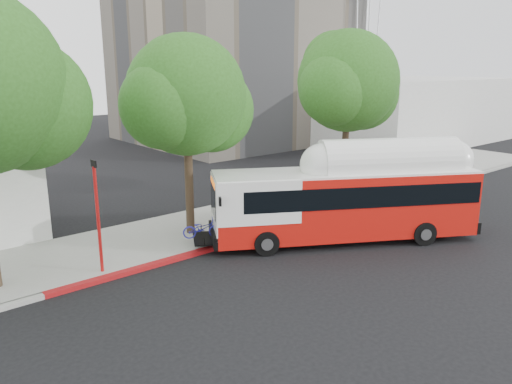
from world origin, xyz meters
TOP-DOWN VIEW (x-y plane):
  - ground at (0.00, 0.00)m, footprint 120.00×120.00m
  - sidewalk at (0.00, 6.50)m, footprint 60.00×5.00m
  - curb_strip at (0.00, 3.90)m, footprint 60.00×0.30m
  - red_curb_segment at (-3.00, 3.90)m, footprint 10.00×0.32m
  - street_tree_mid at (-0.59, 6.06)m, footprint 5.75×5.00m
  - street_tree_right at (9.44, 5.86)m, footprint 6.21×5.40m
  - horizon_block at (30.00, 16.00)m, footprint 20.00×12.00m
  - transit_bus at (3.74, 1.19)m, footprint 11.33×7.69m
  - signal_pole at (-5.77, 4.41)m, footprint 0.12×0.40m

SIDE VIEW (x-z plane):
  - ground at x=0.00m, z-range 0.00..0.00m
  - sidewalk at x=0.00m, z-range 0.00..0.15m
  - curb_strip at x=0.00m, z-range 0.00..0.15m
  - red_curb_segment at x=-3.00m, z-range 0.00..0.16m
  - transit_bus at x=3.74m, z-range -0.11..3.40m
  - signal_pole at x=-5.77m, z-range 0.06..4.26m
  - horizon_block at x=30.00m, z-range 0.00..6.00m
  - street_tree_mid at x=-0.59m, z-range 1.60..10.22m
  - street_tree_right at x=9.44m, z-range 1.67..10.85m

